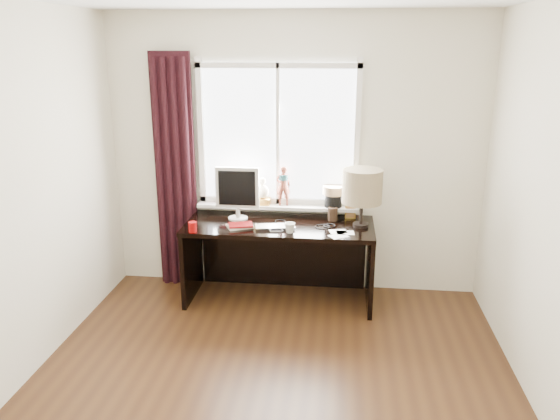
# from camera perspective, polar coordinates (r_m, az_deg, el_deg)

# --- Properties ---
(floor) EXTENTS (3.50, 4.00, 0.00)m
(floor) POSITION_cam_1_polar(r_m,az_deg,el_deg) (3.82, -1.45, -20.24)
(floor) COLOR #371F10
(floor) RESTS_ON ground
(wall_back) EXTENTS (3.50, 0.00, 2.60)m
(wall_back) POSITION_cam_1_polar(r_m,az_deg,el_deg) (5.13, 1.51, 5.63)
(wall_back) COLOR beige
(wall_back) RESTS_ON ground
(laptop) EXTENTS (0.38, 0.28, 0.03)m
(laptop) POSITION_cam_1_polar(r_m,az_deg,el_deg) (4.81, -0.48, -1.76)
(laptop) COLOR silver
(laptop) RESTS_ON desk
(mug) EXTENTS (0.11, 0.11, 0.09)m
(mug) POSITION_cam_1_polar(r_m,az_deg,el_deg) (4.69, 1.04, -1.84)
(mug) COLOR white
(mug) RESTS_ON desk
(red_cup) EXTENTS (0.07, 0.07, 0.09)m
(red_cup) POSITION_cam_1_polar(r_m,az_deg,el_deg) (4.77, -9.12, -1.77)
(red_cup) COLOR #810404
(red_cup) RESTS_ON desk
(window) EXTENTS (1.52, 0.20, 1.40)m
(window) POSITION_cam_1_polar(r_m,az_deg,el_deg) (5.10, -0.16, 5.63)
(window) COLOR white
(window) RESTS_ON ground
(curtain) EXTENTS (0.38, 0.09, 2.25)m
(curtain) POSITION_cam_1_polar(r_m,az_deg,el_deg) (5.30, -10.92, 3.65)
(curtain) COLOR black
(curtain) RESTS_ON floor
(desk) EXTENTS (1.70, 0.70, 0.75)m
(desk) POSITION_cam_1_polar(r_m,az_deg,el_deg) (5.10, 0.04, -3.73)
(desk) COLOR black
(desk) RESTS_ON floor
(monitor) EXTENTS (0.40, 0.18, 0.49)m
(monitor) POSITION_cam_1_polar(r_m,az_deg,el_deg) (5.00, -4.48, 2.09)
(monitor) COLOR beige
(monitor) RESTS_ON desk
(notebook_stack) EXTENTS (0.27, 0.24, 0.03)m
(notebook_stack) POSITION_cam_1_polar(r_m,az_deg,el_deg) (4.85, -4.18, -1.64)
(notebook_stack) COLOR beige
(notebook_stack) RESTS_ON desk
(brush_holder) EXTENTS (0.09, 0.09, 0.25)m
(brush_holder) POSITION_cam_1_polar(r_m,az_deg,el_deg) (5.03, 5.52, -0.41)
(brush_holder) COLOR black
(brush_holder) RESTS_ON desk
(icon_frame) EXTENTS (0.10, 0.04, 0.13)m
(icon_frame) POSITION_cam_1_polar(r_m,az_deg,el_deg) (5.10, 7.37, -0.20)
(icon_frame) COLOR gold
(icon_frame) RESTS_ON desk
(table_lamp) EXTENTS (0.35, 0.35, 0.52)m
(table_lamp) POSITION_cam_1_polar(r_m,az_deg,el_deg) (4.81, 8.59, 2.39)
(table_lamp) COLOR black
(table_lamp) RESTS_ON desk
(loose_papers) EXTENTS (0.23, 0.28, 0.00)m
(loose_papers) POSITION_cam_1_polar(r_m,az_deg,el_deg) (4.71, 6.35, -2.45)
(loose_papers) COLOR white
(loose_papers) RESTS_ON desk
(desk_cables) EXTENTS (0.56, 0.23, 0.01)m
(desk_cables) POSITION_cam_1_polar(r_m,az_deg,el_deg) (4.90, 3.53, -1.57)
(desk_cables) COLOR black
(desk_cables) RESTS_ON desk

